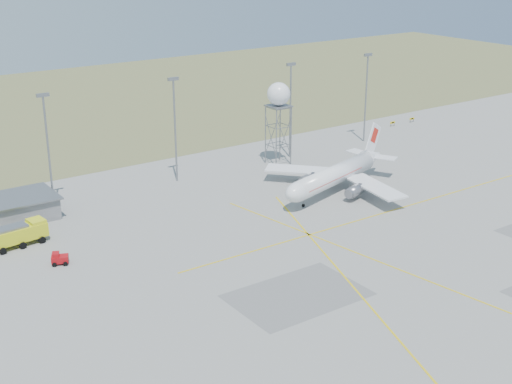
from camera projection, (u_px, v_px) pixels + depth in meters
ground at (485, 298)px, 95.06m from camera, size 400.00×400.00×0.00m
grass_strip at (81, 105)px, 202.76m from camera, size 400.00×120.00×0.03m
mast_a at (47, 142)px, 122.80m from camera, size 2.20×0.50×20.50m
mast_b at (175, 121)px, 136.33m from camera, size 2.20×0.50×20.50m
mast_c at (290, 103)px, 151.49m from camera, size 2.20×0.50×20.50m
mast_d at (366, 90)px, 163.39m from camera, size 2.20×0.50×20.50m
taxi_sign_near at (393, 123)px, 180.25m from camera, size 1.60×0.17×1.20m
taxi_sign_far at (412, 119)px, 184.03m from camera, size 1.60×0.17×1.20m
airliner_main at (335, 175)px, 133.28m from camera, size 31.16×29.54×10.77m
radar_tower at (278, 119)px, 147.64m from camera, size 4.79×4.79×17.35m
fire_truck at (19, 235)px, 110.60m from camera, size 9.20×4.36×3.57m
baggage_tug at (60, 260)px, 104.54m from camera, size 2.85×2.68×1.88m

